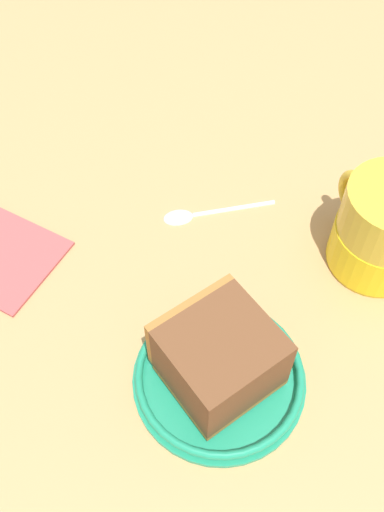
% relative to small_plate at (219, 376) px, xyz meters
% --- Properties ---
extents(ground_plane, '(1.18, 1.18, 0.02)m').
position_rel_small_plate_xyz_m(ground_plane, '(0.08, 0.01, -0.02)').
color(ground_plane, tan).
extents(small_plate, '(0.14, 0.14, 0.02)m').
position_rel_small_plate_xyz_m(small_plate, '(0.00, 0.00, 0.00)').
color(small_plate, '#1E8C66').
rests_on(small_plate, ground_plane).
extents(cake_slice, '(0.11, 0.11, 0.06)m').
position_rel_small_plate_xyz_m(cake_slice, '(0.00, 0.00, 0.03)').
color(cake_slice, '#9E662D').
rests_on(cake_slice, small_plate).
extents(tea_mug, '(0.10, 0.09, 0.09)m').
position_rel_small_plate_xyz_m(tea_mug, '(0.14, -0.13, 0.03)').
color(tea_mug, gold).
rests_on(tea_mug, ground_plane).
extents(teaspoon, '(0.05, 0.11, 0.01)m').
position_rel_small_plate_xyz_m(teaspoon, '(0.17, 0.05, -0.00)').
color(teaspoon, silver).
rests_on(teaspoon, ground_plane).
extents(folded_napkin, '(0.12, 0.13, 0.01)m').
position_rel_small_plate_xyz_m(folded_napkin, '(0.09, 0.22, -0.00)').
color(folded_napkin, '#B24C4C').
rests_on(folded_napkin, ground_plane).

